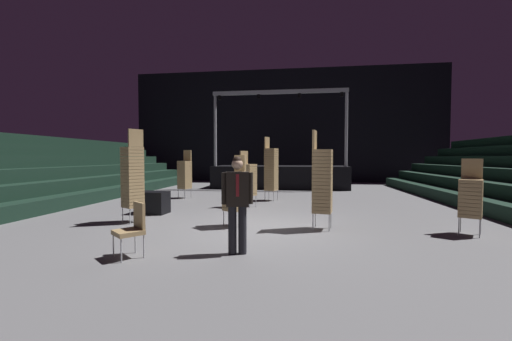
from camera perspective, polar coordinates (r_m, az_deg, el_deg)
name	(u,v)px	position (r m, az deg, el deg)	size (l,w,h in m)	color
ground_plane	(254,229)	(8.01, -0.34, -10.51)	(22.00, 30.00, 0.10)	slate
arena_end_wall	(284,126)	(22.87, 5.11, 8.05)	(22.00, 0.30, 8.00)	black
stage_riser	(280,175)	(18.26, 4.38, -0.90)	(7.52, 2.97, 5.33)	black
man_with_tie	(237,199)	(5.67, -3.39, -5.11)	(0.57, 0.32, 1.76)	black
chair_stack_front_left	(471,197)	(8.53, 34.25, -3.94)	(0.60, 0.60, 1.71)	#B2B5BA
chair_stack_front_right	(185,174)	(13.80, -12.75, -0.63)	(0.57, 0.57, 2.05)	#B2B5BA
chair_stack_mid_left	(133,176)	(9.03, -21.39, -0.96)	(0.60, 0.60, 2.48)	#B2B5BA
chair_stack_mid_right	(271,169)	(12.70, 2.75, 0.31)	(0.56, 0.56, 2.56)	#B2B5BA
chair_stack_mid_centre	(322,180)	(7.76, 11.85, -1.68)	(0.52, 0.52, 2.39)	#B2B5BA
chair_stack_rear_left	(248,179)	(11.04, -1.43, -1.53)	(0.59, 0.59, 1.96)	#B2B5BA
chair_stack_rear_right	(235,191)	(7.95, -3.90, -3.66)	(0.62, 0.62, 1.79)	#B2B5BA
equipment_road_case	(153,202)	(10.33, -18.12, -5.51)	(0.90, 0.60, 0.68)	black
loose_chair_near_man	(132,226)	(5.99, -21.41, -9.38)	(0.62, 0.62, 0.95)	#B2B5BA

